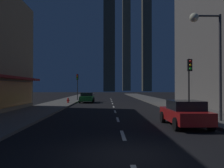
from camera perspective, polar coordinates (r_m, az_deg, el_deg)
ground_plane at (r=39.53m, az=-0.15°, el=-4.06°), size 78.00×136.00×0.10m
sidewalk_right at (r=40.26m, az=9.89°, el=-3.81°), size 4.00×76.00×0.15m
sidewalk_left at (r=40.01m, az=-10.24°, el=-3.83°), size 4.00×76.00×0.15m
lane_marking_center at (r=26.36m, az=0.38°, el=-5.55°), size 0.16×43.80×0.01m
skyscraper_distant_tall at (r=128.01m, az=-0.70°, el=12.11°), size 6.02×7.22×61.71m
skyscraper_distant_mid at (r=161.12m, az=3.52°, el=12.72°), size 5.18×5.13×79.89m
skyscraper_distant_short at (r=139.05m, az=8.39°, el=13.59°), size 5.01×5.11×73.61m
car_parked_near at (r=13.76m, az=17.22°, el=-6.76°), size 1.98×4.24×1.45m
car_parked_far at (r=33.81m, az=-6.09°, el=-3.26°), size 1.98×4.24×1.45m
fire_hydrant_far_left at (r=31.74m, az=-10.61°, el=-3.93°), size 0.42×0.30×0.65m
traffic_light_near_right at (r=18.66m, az=18.29°, el=2.34°), size 0.32×0.48×4.20m
traffic_light_far_left at (r=38.10m, az=-8.40°, el=0.70°), size 0.32×0.48×4.20m
street_lamp_right at (r=15.69m, az=22.05°, el=9.86°), size 1.96×0.56×6.58m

